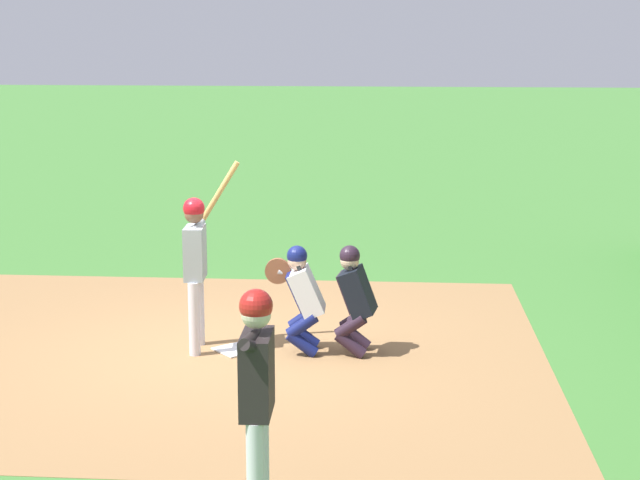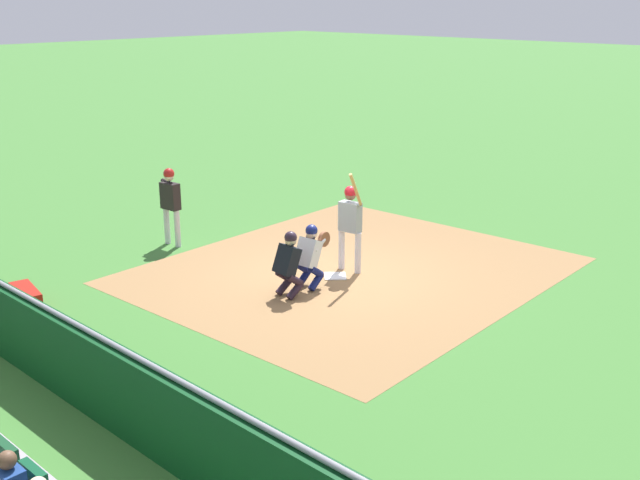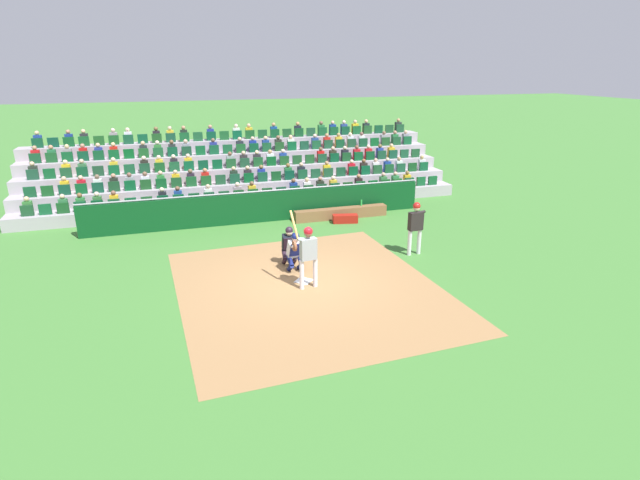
{
  "view_description": "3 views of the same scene",
  "coord_description": "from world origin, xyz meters",
  "px_view_note": "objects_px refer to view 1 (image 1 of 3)",
  "views": [
    {
      "loc": [
        -10.84,
        -2.29,
        3.51
      ],
      "look_at": [
        -0.19,
        -1.02,
        1.39
      ],
      "focal_mm": 54.87,
      "sensor_mm": 36.0,
      "label": 1
    },
    {
      "loc": [
        9.79,
        -10.81,
        5.48
      ],
      "look_at": [
        0.36,
        -0.83,
        1.06
      ],
      "focal_mm": 42.8,
      "sensor_mm": 36.0,
      "label": 2
    },
    {
      "loc": [
        3.59,
        12.93,
        6.01
      ],
      "look_at": [
        -0.53,
        -0.08,
        1.2
      ],
      "focal_mm": 28.08,
      "sensor_mm": 36.0,
      "label": 3
    }
  ],
  "objects_px": {
    "home_plate_marker": "(236,349)",
    "batter_at_plate": "(196,256)",
    "home_plate_umpire": "(354,295)",
    "catcher_crouching": "(301,293)",
    "on_deck_batter": "(257,381)"
  },
  "relations": [
    {
      "from": "home_plate_marker",
      "to": "batter_at_plate",
      "type": "height_order",
      "value": "batter_at_plate"
    },
    {
      "from": "home_plate_umpire",
      "to": "batter_at_plate",
      "type": "bearing_deg",
      "value": 92.34
    },
    {
      "from": "home_plate_marker",
      "to": "catcher_crouching",
      "type": "height_order",
      "value": "catcher_crouching"
    },
    {
      "from": "home_plate_umpire",
      "to": "on_deck_batter",
      "type": "xyz_separation_m",
      "value": [
        -4.19,
        0.36,
        0.4
      ]
    },
    {
      "from": "home_plate_marker",
      "to": "catcher_crouching",
      "type": "relative_size",
      "value": 0.34
    },
    {
      "from": "batter_at_plate",
      "to": "on_deck_batter",
      "type": "xyz_separation_m",
      "value": [
        -4.12,
        -1.48,
        -0.03
      ]
    },
    {
      "from": "batter_at_plate",
      "to": "catcher_crouching",
      "type": "xyz_separation_m",
      "value": [
        0.05,
        -1.23,
        -0.42
      ]
    },
    {
      "from": "batter_at_plate",
      "to": "home_plate_umpire",
      "type": "height_order",
      "value": "batter_at_plate"
    },
    {
      "from": "catcher_crouching",
      "to": "home_plate_umpire",
      "type": "distance_m",
      "value": 0.61
    },
    {
      "from": "batter_at_plate",
      "to": "catcher_crouching",
      "type": "bearing_deg",
      "value": -87.63
    },
    {
      "from": "batter_at_plate",
      "to": "home_plate_umpire",
      "type": "distance_m",
      "value": 1.89
    },
    {
      "from": "home_plate_marker",
      "to": "home_plate_umpire",
      "type": "distance_m",
      "value": 1.55
    },
    {
      "from": "catcher_crouching",
      "to": "on_deck_batter",
      "type": "relative_size",
      "value": 0.72
    },
    {
      "from": "home_plate_umpire",
      "to": "on_deck_batter",
      "type": "bearing_deg",
      "value": 175.03
    },
    {
      "from": "home_plate_marker",
      "to": "on_deck_batter",
      "type": "distance_m",
      "value": 4.38
    }
  ]
}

